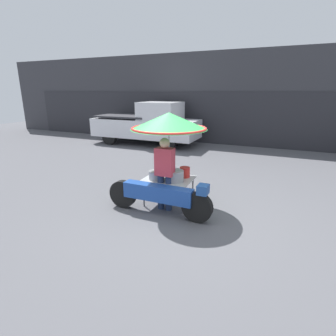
# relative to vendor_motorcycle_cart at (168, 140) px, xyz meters

# --- Properties ---
(ground_plane) EXTENTS (36.00, 36.00, 0.00)m
(ground_plane) POSITION_rel_vendor_motorcycle_cart_xyz_m (0.37, -0.24, -1.47)
(ground_plane) COLOR #56565B
(shopfront_building) EXTENTS (28.00, 2.06, 4.17)m
(shopfront_building) POSITION_rel_vendor_motorcycle_cart_xyz_m (0.37, 8.38, 0.60)
(shopfront_building) COLOR #38383D
(shopfront_building) RESTS_ON ground
(vendor_motorcycle_cart) EXTENTS (2.28, 1.60, 2.02)m
(vendor_motorcycle_cart) POSITION_rel_vendor_motorcycle_cart_xyz_m (0.00, 0.00, 0.00)
(vendor_motorcycle_cart) COLOR black
(vendor_motorcycle_cart) RESTS_ON ground
(vendor_person) EXTENTS (0.38, 0.22, 1.55)m
(vendor_person) POSITION_rel_vendor_motorcycle_cart_xyz_m (0.03, -0.21, -0.61)
(vendor_person) COLOR navy
(vendor_person) RESTS_ON ground
(pickup_truck) EXTENTS (5.00, 1.81, 1.97)m
(pickup_truck) POSITION_rel_vendor_motorcycle_cart_xyz_m (-3.64, 5.96, -0.53)
(pickup_truck) COLOR black
(pickup_truck) RESTS_ON ground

